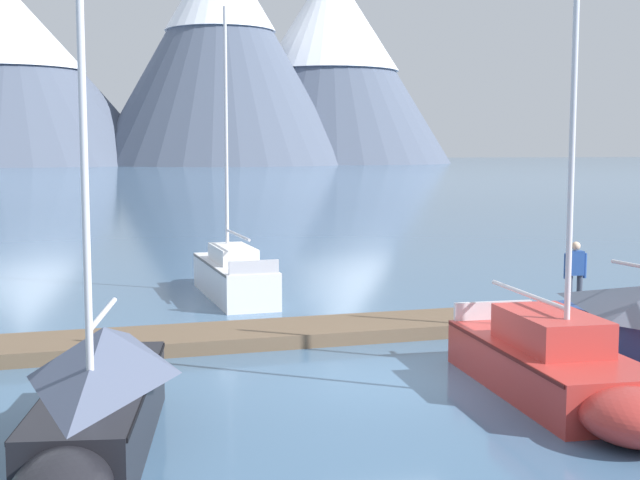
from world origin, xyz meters
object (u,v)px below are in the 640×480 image
Objects in this scene: sailboat_second_berth at (97,402)px; person_on_dock at (575,271)px; sailboat_mid_dock_port at (231,274)px; sailboat_mid_dock_starboard at (560,368)px.

person_on_dock is (11.33, 7.10, 0.45)m from sailboat_second_berth.
sailboat_mid_dock_port reaches higher than person_on_dock.
sailboat_second_berth is 7.67m from sailboat_mid_dock_starboard.
sailboat_mid_dock_port is 12.51m from sailboat_mid_dock_starboard.
sailboat_second_berth is 0.98× the size of sailboat_mid_dock_starboard.
sailboat_second_berth reaches higher than person_on_dock.
sailboat_mid_dock_port is at bearing 108.63° from sailboat_mid_dock_starboard.
person_on_dock is (3.74, 6.05, 0.70)m from sailboat_mid_dock_starboard.
sailboat_mid_dock_port is 4.93× the size of person_on_dock.
sailboat_second_berth is 13.38m from person_on_dock.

